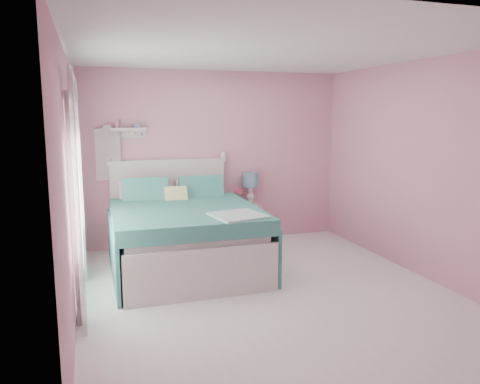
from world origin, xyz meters
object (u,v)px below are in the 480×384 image
table_lamp (250,182)px  teacup (247,204)px  bed (183,235)px  vase (238,200)px  nightstand (246,223)px

table_lamp → teacup: bearing=-119.9°
bed → vase: 1.42m
table_lamp → bed: bearing=-141.8°
bed → vase: bearing=43.0°
bed → teacup: size_ratio=22.86×
table_lamp → teacup: (-0.13, -0.23, -0.30)m
teacup → vase: bearing=112.3°
vase → teacup: size_ratio=1.69×
teacup → nightstand: bearing=73.6°
table_lamp → nightstand: bearing=-138.6°
bed → table_lamp: size_ratio=4.65×
vase → nightstand: bearing=-12.7°
bed → nightstand: 1.48m
nightstand → table_lamp: size_ratio=1.20×
table_lamp → vase: size_ratio=2.91×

